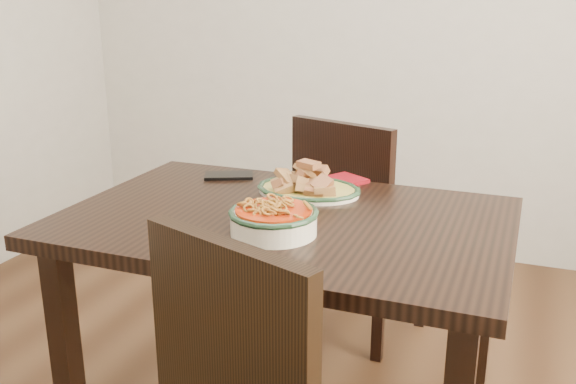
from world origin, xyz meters
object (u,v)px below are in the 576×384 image
(smartphone, at_px, (229,176))
(noodle_bowl, at_px, (274,217))
(dining_table, at_px, (285,249))
(fish_plate, at_px, (309,179))
(chair_far, at_px, (356,219))

(smartphone, bearing_deg, noodle_bowl, -76.50)
(smartphone, bearing_deg, dining_table, -67.18)
(fish_plate, xyz_separation_m, smartphone, (-0.30, 0.07, -0.04))
(chair_far, bearing_deg, noodle_bowl, 109.18)
(dining_table, xyz_separation_m, smartphone, (-0.31, 0.28, 0.11))
(fish_plate, bearing_deg, noodle_bowl, -84.83)
(chair_far, distance_m, noodle_bowl, 0.91)
(chair_far, distance_m, fish_plate, 0.59)
(dining_table, distance_m, noodle_bowl, 0.20)
(smartphone, bearing_deg, chair_far, 29.31)
(noodle_bowl, bearing_deg, dining_table, 99.71)
(noodle_bowl, bearing_deg, fish_plate, 95.17)
(chair_far, relative_size, smartphone, 5.72)
(fish_plate, height_order, noodle_bowl, fish_plate)
(noodle_bowl, bearing_deg, smartphone, 128.27)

